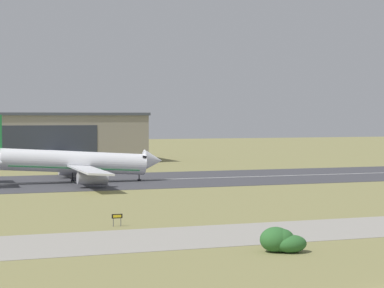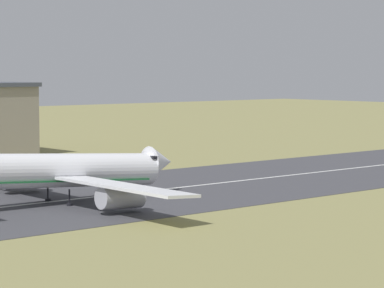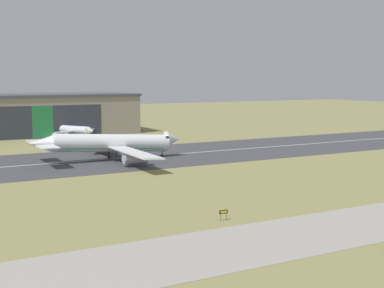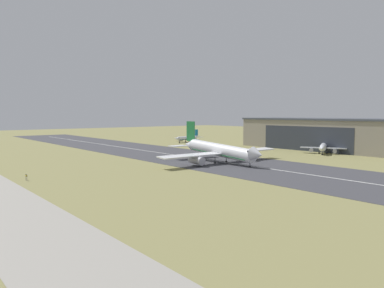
# 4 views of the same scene
# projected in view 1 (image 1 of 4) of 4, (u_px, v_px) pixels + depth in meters

# --- Properties ---
(ground_plane) EXTENTS (709.64, 709.64, 0.00)m
(ground_plane) POSITION_uv_depth(u_px,v_px,m) (185.00, 211.00, 119.22)
(ground_plane) COLOR olive
(runway_strip) EXTENTS (469.64, 43.50, 0.06)m
(runway_strip) POSITION_uv_depth(u_px,v_px,m) (105.00, 181.00, 173.95)
(runway_strip) COLOR #3D3D42
(runway_strip) RESTS_ON ground_plane
(runway_centreline) EXTENTS (422.67, 0.70, 0.01)m
(runway_centreline) POSITION_uv_depth(u_px,v_px,m) (105.00, 181.00, 173.95)
(runway_centreline) COLOR silver
(runway_centreline) RESTS_ON runway_strip
(taxiway_road) EXTENTS (352.23, 16.57, 0.05)m
(taxiway_road) POSITION_uv_depth(u_px,v_px,m) (246.00, 234.00, 96.48)
(taxiway_road) COLOR gray
(taxiway_road) RESTS_ON ground_plane
(hangar_building) EXTENTS (85.53, 29.95, 16.23)m
(hangar_building) POSITION_uv_depth(u_px,v_px,m) (10.00, 138.00, 241.14)
(hangar_building) COLOR gray
(hangar_building) RESTS_ON ground_plane
(airplane_landing) EXTENTS (43.33, 55.47, 15.46)m
(airplane_landing) POSITION_uv_depth(u_px,v_px,m) (72.00, 163.00, 169.22)
(airplane_landing) COLOR white
(airplane_landing) RESTS_ON ground_plane
(airplane_parked_centre) EXTENTS (20.34, 22.57, 9.67)m
(airplane_parked_centre) POSITION_uv_depth(u_px,v_px,m) (58.00, 156.00, 228.15)
(airplane_parked_centre) COLOR silver
(airplane_parked_centre) RESTS_ON ground_plane
(shrub_clump) EXTENTS (5.05, 3.86, 2.82)m
(shrub_clump) POSITION_uv_depth(u_px,v_px,m) (281.00, 241.00, 83.41)
(shrub_clump) COLOR #2D662D
(shrub_clump) RESTS_ON ground_plane
(runway_sign) EXTENTS (1.50, 0.13, 1.73)m
(runway_sign) POSITION_uv_depth(u_px,v_px,m) (117.00, 217.00, 102.87)
(runway_sign) COLOR #4C4C51
(runway_sign) RESTS_ON ground_plane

